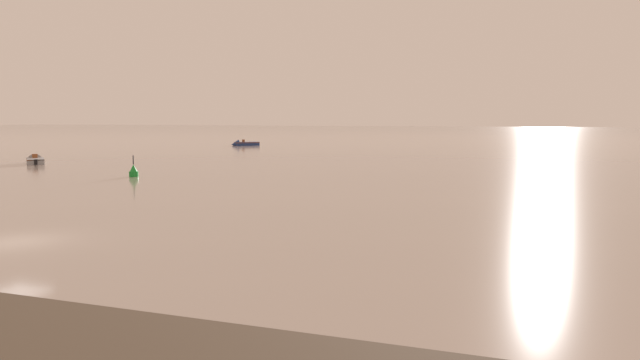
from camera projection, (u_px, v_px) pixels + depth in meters
The scene contains 4 objects.
ground_plane at pixel (15, 242), 27.83m from camera, with size 800.00×800.00×0.00m, color gray.
motorboat_moored_0 at pixel (35, 161), 76.28m from camera, with size 5.42×5.24×1.92m.
motorboat_moored_2 at pixel (243, 144), 125.54m from camera, with size 5.70×5.53×2.03m.
channel_buoy at pixel (134, 172), 58.88m from camera, with size 0.90×0.90×2.30m.
Camera 1 is at (22.89, -20.82, 5.83)m, focal length 33.13 mm.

